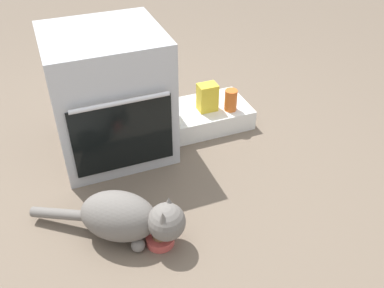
% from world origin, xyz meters
% --- Properties ---
extents(ground, '(8.00, 8.00, 0.00)m').
position_xyz_m(ground, '(0.00, 0.00, 0.00)').
color(ground, '#6B5B4C').
extents(oven, '(0.64, 0.64, 0.74)m').
position_xyz_m(oven, '(-0.01, 0.48, 0.37)').
color(oven, '#B7BABF').
rests_on(oven, ground).
extents(pantry_cabinet, '(0.53, 0.36, 0.13)m').
position_xyz_m(pantry_cabinet, '(0.62, 0.51, 0.07)').
color(pantry_cabinet, white).
rests_on(pantry_cabinet, ground).
extents(food_bowl, '(0.14, 0.14, 0.07)m').
position_xyz_m(food_bowl, '(0.01, -0.35, 0.03)').
color(food_bowl, '#C64C47').
rests_on(food_bowl, ground).
extents(cat, '(0.68, 0.51, 0.26)m').
position_xyz_m(cat, '(-0.11, -0.26, 0.13)').
color(cat, slate).
rests_on(cat, ground).
extents(snack_bag, '(0.12, 0.09, 0.18)m').
position_xyz_m(snack_bag, '(0.60, 0.48, 0.22)').
color(snack_bag, yellow).
rests_on(snack_bag, pantry_cabinet).
extents(sauce_jar, '(0.08, 0.08, 0.14)m').
position_xyz_m(sauce_jar, '(0.74, 0.43, 0.20)').
color(sauce_jar, '#D16023').
rests_on(sauce_jar, pantry_cabinet).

